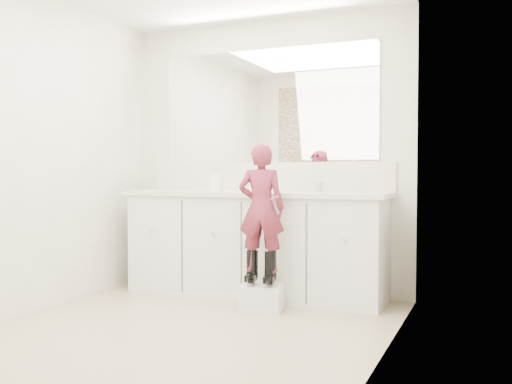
% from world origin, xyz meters
% --- Properties ---
extents(floor, '(3.00, 3.00, 0.00)m').
position_xyz_m(floor, '(0.00, 0.00, 0.00)').
color(floor, '#8E825D').
rests_on(floor, ground).
extents(wall_back, '(2.60, 0.00, 2.60)m').
position_xyz_m(wall_back, '(0.00, 1.50, 1.20)').
color(wall_back, beige).
rests_on(wall_back, floor).
extents(wall_left, '(0.00, 3.00, 3.00)m').
position_xyz_m(wall_left, '(-1.30, 0.00, 1.20)').
color(wall_left, beige).
rests_on(wall_left, floor).
extents(wall_right, '(0.00, 3.00, 3.00)m').
position_xyz_m(wall_right, '(1.30, 0.00, 1.20)').
color(wall_right, beige).
rests_on(wall_right, floor).
extents(vanity_cabinet, '(2.20, 0.55, 0.85)m').
position_xyz_m(vanity_cabinet, '(0.00, 1.23, 0.42)').
color(vanity_cabinet, silver).
rests_on(vanity_cabinet, floor).
extents(countertop, '(2.28, 0.58, 0.04)m').
position_xyz_m(countertop, '(0.00, 1.21, 0.87)').
color(countertop, beige).
rests_on(countertop, vanity_cabinet).
extents(backsplash, '(2.28, 0.03, 0.25)m').
position_xyz_m(backsplash, '(0.00, 1.49, 1.02)').
color(backsplash, beige).
rests_on(backsplash, countertop).
extents(mirror, '(2.00, 0.02, 1.00)m').
position_xyz_m(mirror, '(0.00, 1.49, 1.64)').
color(mirror, white).
rests_on(mirror, wall_back).
extents(faucet, '(0.08, 0.08, 0.10)m').
position_xyz_m(faucet, '(0.00, 1.38, 0.94)').
color(faucet, silver).
rests_on(faucet, countertop).
extents(cup, '(0.10, 0.10, 0.09)m').
position_xyz_m(cup, '(0.54, 1.30, 0.93)').
color(cup, '#C1B59A').
rests_on(cup, countertop).
extents(soap_bottle, '(0.10, 0.11, 0.20)m').
position_xyz_m(soap_bottle, '(-0.33, 1.17, 0.99)').
color(soap_bottle, silver).
rests_on(soap_bottle, countertop).
extents(step_stool, '(0.35, 0.31, 0.20)m').
position_xyz_m(step_stool, '(0.26, 0.75, 0.10)').
color(step_stool, silver).
rests_on(step_stool, floor).
extents(boot_left, '(0.13, 0.19, 0.26)m').
position_xyz_m(boot_left, '(0.18, 0.75, 0.33)').
color(boot_left, black).
rests_on(boot_left, step_stool).
extents(boot_right, '(0.13, 0.19, 0.26)m').
position_xyz_m(boot_right, '(0.33, 0.75, 0.33)').
color(boot_right, black).
rests_on(boot_right, step_stool).
extents(toddler, '(0.39, 0.29, 0.97)m').
position_xyz_m(toddler, '(0.26, 0.75, 0.78)').
color(toddler, '#B23655').
rests_on(toddler, step_stool).
extents(toothbrush, '(0.14, 0.04, 0.06)m').
position_xyz_m(toothbrush, '(0.33, 0.75, 0.85)').
color(toothbrush, '#DD55A4').
rests_on(toothbrush, toddler).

